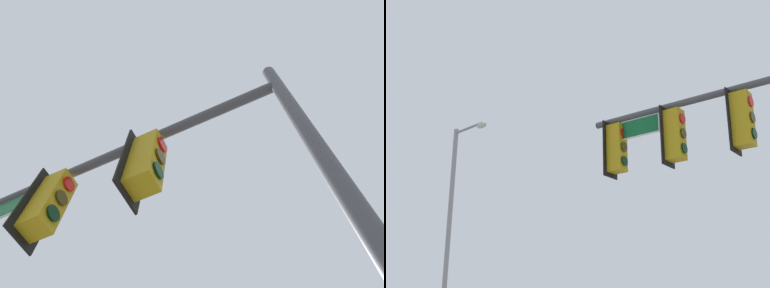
% 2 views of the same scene
% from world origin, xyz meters
% --- Properties ---
extents(signal_pole_near, '(5.29, 1.55, 6.61)m').
position_xyz_m(signal_pole_near, '(-3.33, -6.65, 4.96)').
color(signal_pole_near, '#47474C').
rests_on(signal_pole_near, ground_plane).
extents(street_lamp, '(2.03, 0.49, 8.97)m').
position_xyz_m(street_lamp, '(9.13, -6.91, 5.09)').
color(street_lamp, gray).
rests_on(street_lamp, ground_plane).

